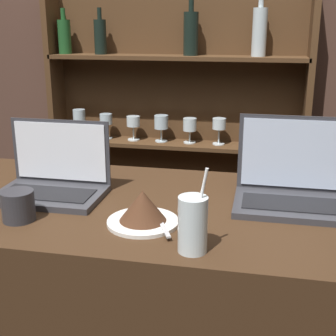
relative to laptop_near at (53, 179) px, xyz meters
The scene contains 7 objects.
back_wall 1.25m from the laptop_near, 77.56° to the left, with size 7.00×0.06×2.70m.
back_shelf 1.15m from the laptop_near, 81.54° to the left, with size 1.32×0.18×1.76m.
laptop_near is the anchor object (origin of this frame).
laptop_far 0.70m from the laptop_near, ahead, with size 0.32×0.22×0.24m.
cake_plate 0.36m from the laptop_near, 26.35° to the right, with size 0.19×0.19×0.09m.
water_glass 0.55m from the laptop_near, 31.05° to the right, with size 0.07×0.07×0.20m.
coffee_cup 0.20m from the laptop_near, 91.70° to the right, with size 0.09×0.09×0.08m.
Camera 1 is at (0.34, -0.88, 1.57)m, focal length 50.00 mm.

